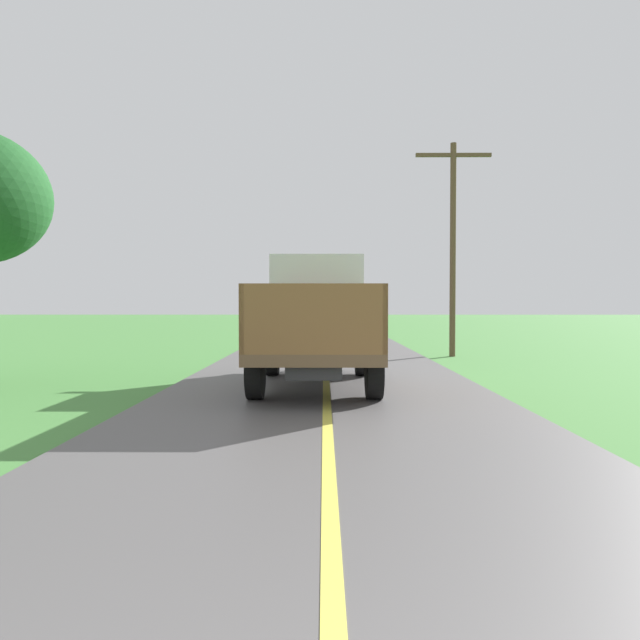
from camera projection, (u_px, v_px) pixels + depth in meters
The scene contains 2 objects.
banana_truck_near at pixel (316, 318), 12.49m from camera, with size 2.38×5.82×2.80m.
utility_pole_roadside at pixel (453, 240), 19.20m from camera, with size 2.53×0.20×7.17m.
Camera 1 is at (-0.05, -0.28, 1.75)m, focal length 32.05 mm.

